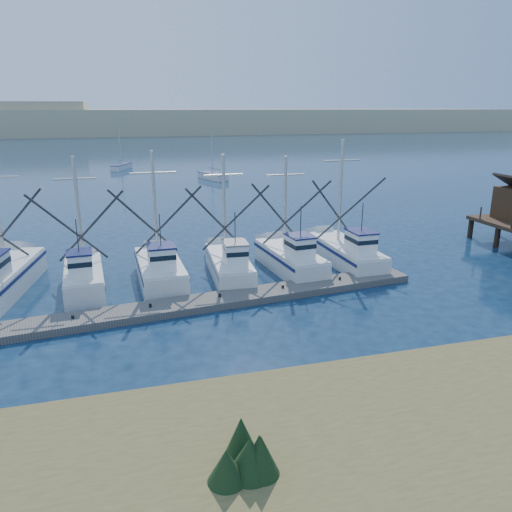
# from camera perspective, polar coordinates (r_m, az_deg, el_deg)

# --- Properties ---
(ground) EXTENTS (500.00, 500.00, 0.00)m
(ground) POSITION_cam_1_polar(r_m,az_deg,el_deg) (25.60, 11.01, -8.88)
(ground) COLOR #0C1F37
(ground) RESTS_ON ground
(shore_bank) EXTENTS (40.00, 10.00, 1.60)m
(shore_bank) POSITION_cam_1_polar(r_m,az_deg,el_deg) (14.83, -0.64, -26.27)
(shore_bank) COLOR #4C422D
(shore_bank) RESTS_ON ground
(floating_dock) EXTENTS (31.12, 5.63, 0.41)m
(floating_dock) POSITION_cam_1_polar(r_m,az_deg,el_deg) (28.24, -9.96, -5.87)
(floating_dock) COLOR #5F5B55
(floating_dock) RESTS_ON ground
(dune_ridge) EXTENTS (360.00, 60.00, 10.00)m
(dune_ridge) POSITION_cam_1_polar(r_m,az_deg,el_deg) (230.82, -13.53, 14.73)
(dune_ridge) COLOR tan
(dune_ridge) RESTS_ON ground
(trawler_fleet) EXTENTS (30.00, 9.63, 8.99)m
(trawler_fleet) POSITION_cam_1_polar(r_m,az_deg,el_deg) (32.72, -13.33, -1.52)
(trawler_fleet) COLOR silver
(trawler_fleet) RESTS_ON ground
(sailboat_near) EXTENTS (3.96, 6.52, 8.10)m
(sailboat_near) POSITION_cam_1_polar(r_m,az_deg,el_deg) (79.69, -4.95, 9.07)
(sailboat_near) COLOR silver
(sailboat_near) RESTS_ON ground
(sailboat_far) EXTENTS (4.04, 6.39, 8.10)m
(sailboat_far) POSITION_cam_1_polar(r_m,az_deg,el_deg) (95.42, -15.11, 9.82)
(sailboat_far) COLOR silver
(sailboat_far) RESTS_ON ground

